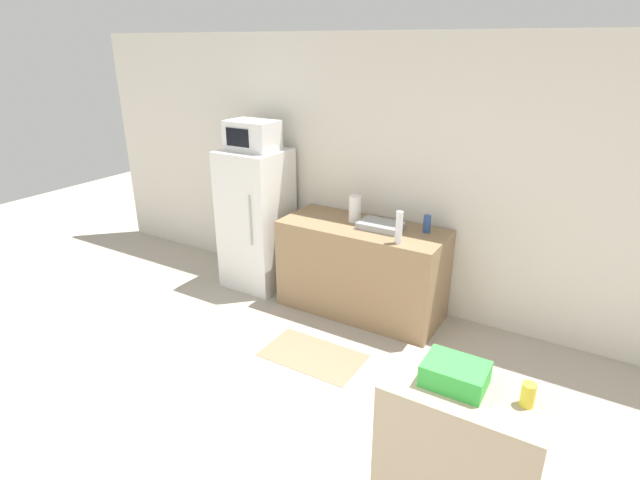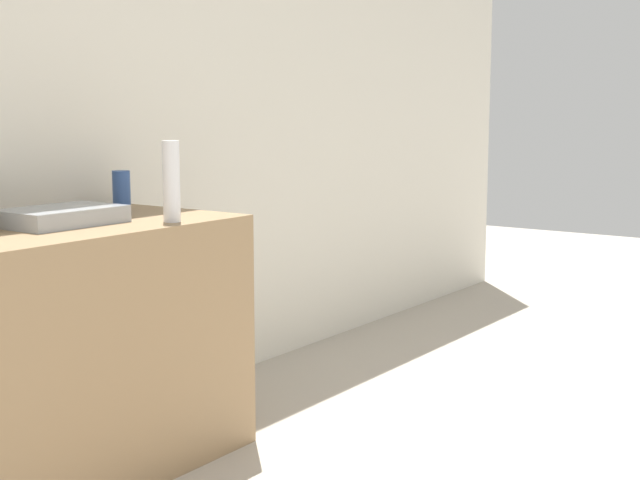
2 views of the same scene
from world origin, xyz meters
The scene contains 5 objects.
wall_back centered at (0.00, 3.36, 1.30)m, with size 8.00×0.06×2.60m, color silver.
counter centered at (-0.33, 2.98, 0.45)m, with size 1.58×0.67×0.90m, color #937551.
sink_basin centered at (-0.16, 3.00, 0.93)m, with size 0.40×0.27×0.06m, color #9EA3A8.
bottle_tall centered at (0.12, 2.75, 1.04)m, with size 0.06×0.06×0.29m, color silver.
bottle_short centered at (0.24, 3.13, 0.98)m, with size 0.07×0.07×0.16m, color #2D4C8C.
Camera 2 is at (-2.12, 0.51, 1.29)m, focal length 50.00 mm.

